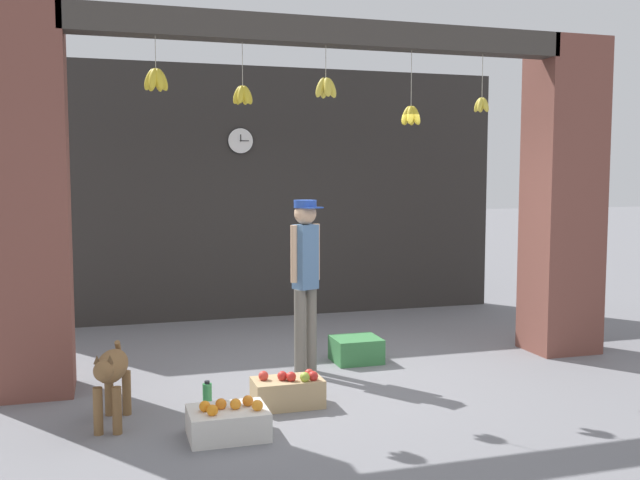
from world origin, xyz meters
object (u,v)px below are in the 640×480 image
(fruit_crate_oranges, at_px, (228,422))
(fruit_crate_apples, at_px, (288,391))
(shopkeeper, at_px, (305,271))
(produce_box_green, at_px, (356,350))
(dog, at_px, (111,372))
(wall_clock, at_px, (240,141))
(water_bottle, at_px, (207,396))

(fruit_crate_oranges, relative_size, fruit_crate_apples, 1.00)
(fruit_crate_oranges, distance_m, fruit_crate_apples, 0.81)
(shopkeeper, relative_size, produce_box_green, 3.51)
(dog, relative_size, produce_box_green, 1.73)
(wall_clock, bearing_deg, water_bottle, -104.91)
(dog, height_order, produce_box_green, dog)
(shopkeeper, height_order, water_bottle, shopkeeper)
(fruit_crate_apples, distance_m, produce_box_green, 1.56)
(water_bottle, bearing_deg, wall_clock, 75.09)
(wall_clock, bearing_deg, produce_box_green, -74.33)
(dog, bearing_deg, fruit_crate_apples, 103.16)
(water_bottle, bearing_deg, dog, -167.25)
(shopkeeper, bearing_deg, wall_clock, -111.50)
(shopkeeper, bearing_deg, fruit_crate_apples, 42.56)
(shopkeeper, xyz_separation_m, produce_box_green, (0.61, 0.25, -0.87))
(shopkeeper, bearing_deg, dog, 5.06)
(dog, distance_m, water_bottle, 0.83)
(shopkeeper, relative_size, fruit_crate_apples, 2.92)
(fruit_crate_oranges, height_order, produce_box_green, fruit_crate_oranges)
(water_bottle, height_order, wall_clock, wall_clock)
(shopkeeper, bearing_deg, water_bottle, 14.06)
(shopkeeper, relative_size, water_bottle, 7.01)
(dog, xyz_separation_m, wall_clock, (1.71, 3.78, 1.95))
(shopkeeper, relative_size, fruit_crate_oranges, 2.93)
(shopkeeper, distance_m, water_bottle, 1.61)
(shopkeeper, relative_size, wall_clock, 4.87)
(produce_box_green, height_order, water_bottle, produce_box_green)
(dog, xyz_separation_m, produce_box_green, (2.42, 1.24, -0.29))
(produce_box_green, bearing_deg, fruit_crate_apples, -130.90)
(fruit_crate_apples, distance_m, water_bottle, 0.66)
(dog, relative_size, fruit_crate_apples, 1.44)
(produce_box_green, xyz_separation_m, water_bottle, (-1.68, -1.07, -0.01))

